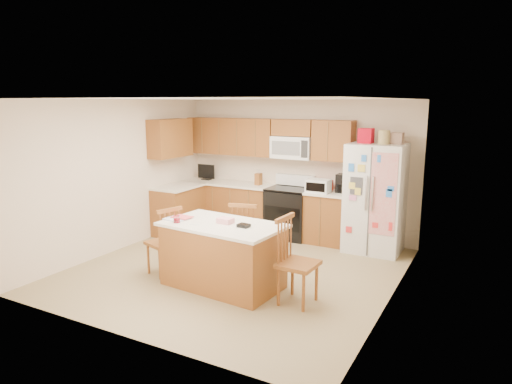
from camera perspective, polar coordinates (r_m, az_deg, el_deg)
The scene contains 9 objects.
ground at distance 6.90m, azimuth -2.56°, elevation -9.70°, with size 4.50×4.50×0.00m, color #937F57.
room_shell at distance 6.52m, azimuth -2.67°, elevation 2.20°, with size 4.60×4.60×2.52m.
cabinetry at distance 8.63m, azimuth -2.13°, elevation 0.88°, with size 3.36×1.56×2.15m.
stove at distance 8.41m, azimuth 4.18°, elevation -2.49°, with size 0.76×0.65×1.13m.
refrigerator at distance 7.76m, azimuth 14.68°, elevation -0.61°, with size 0.90×0.79×2.04m.
island at distance 6.20m, azimuth -4.17°, elevation -7.81°, with size 1.67×1.06×0.97m.
windsor_chair_left at distance 6.72m, azimuth -11.32°, elevation -6.20°, with size 0.53×0.54×1.01m.
windsor_chair_back at distance 6.81m, azimuth -1.29°, elevation -5.66°, with size 0.53×0.51×1.02m.
windsor_chair_right at distance 5.69m, azimuth 5.02°, elevation -8.83°, with size 0.47×0.49×1.09m.
Camera 1 is at (3.31, -5.53, 2.46)m, focal length 32.00 mm.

